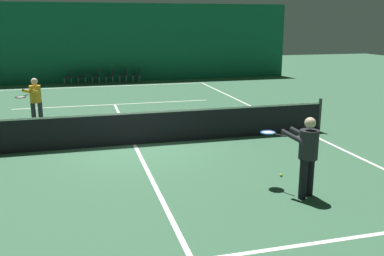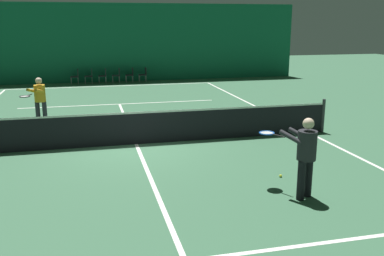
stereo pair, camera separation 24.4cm
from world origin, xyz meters
TOP-DOWN VIEW (x-y plane):
  - ground_plane at (0.00, 0.00)m, footprint 60.00×60.00m
  - backdrop_curtain at (0.00, 13.79)m, footprint 23.00×0.12m
  - court_line_baseline_far at (0.00, 11.90)m, footprint 11.00×0.10m
  - court_line_service_far at (0.00, 6.40)m, footprint 8.25×0.10m
  - court_line_sideline_right at (5.50, 0.00)m, footprint 0.10×23.80m
  - court_line_centre at (0.00, 0.00)m, footprint 0.10×12.80m
  - tennis_net at (0.00, 0.00)m, footprint 12.00×0.10m
  - player_near at (2.81, -4.63)m, footprint 0.95×1.34m
  - player_far at (-2.89, 3.21)m, footprint 0.81×1.36m
  - courtside_chair_0 at (-1.92, 13.24)m, footprint 0.44×0.44m
  - courtside_chair_1 at (-1.15, 13.24)m, footprint 0.44×0.44m
  - courtside_chair_2 at (-0.37, 13.24)m, footprint 0.44×0.44m
  - courtside_chair_3 at (0.40, 13.24)m, footprint 0.44×0.44m
  - courtside_chair_4 at (1.18, 13.24)m, footprint 0.44×0.44m
  - courtside_chair_5 at (1.95, 13.24)m, footprint 0.44×0.44m
  - tennis_ball at (2.89, -3.48)m, footprint 0.07×0.07m

SIDE VIEW (x-z plane):
  - ground_plane at x=0.00m, z-range 0.00..0.00m
  - court_line_baseline_far at x=0.00m, z-range 0.00..0.00m
  - court_line_service_far at x=0.00m, z-range 0.00..0.00m
  - court_line_sideline_right at x=5.50m, z-range 0.00..0.00m
  - court_line_centre at x=0.00m, z-range 0.00..0.00m
  - tennis_ball at x=2.89m, z-range 0.00..0.07m
  - courtside_chair_0 at x=-1.92m, z-range 0.07..0.91m
  - courtside_chair_1 at x=-1.15m, z-range 0.07..0.91m
  - courtside_chair_2 at x=-0.37m, z-range 0.07..0.91m
  - courtside_chair_3 at x=0.40m, z-range 0.07..0.91m
  - courtside_chair_4 at x=1.18m, z-range 0.07..0.91m
  - courtside_chair_5 at x=1.95m, z-range 0.07..0.91m
  - tennis_net at x=0.00m, z-range -0.02..1.05m
  - player_far at x=-2.89m, z-range 0.13..1.75m
  - player_near at x=2.81m, z-range 0.14..1.78m
  - backdrop_curtain at x=0.00m, z-range 0.00..4.50m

